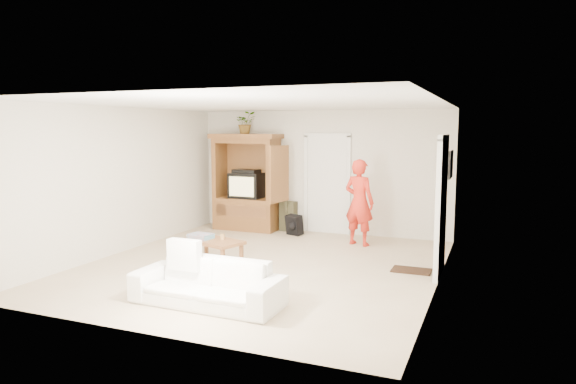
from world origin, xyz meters
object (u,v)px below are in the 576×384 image
Objects in this scene: armoire at (248,188)px; sofa at (207,283)px; coffee_table at (214,242)px; man at (359,202)px.

armoire reaches higher than sofa.
armoire reaches higher than coffee_table.
coffee_table is at bearing 63.30° from man.
sofa is (-0.94, -4.00, -0.54)m from man.
man is 4.15m from sofa.
man is at bearing 65.45° from coffee_table.
man is 2.92m from coffee_table.
sofa is (1.72, -4.59, -0.63)m from armoire.
armoire is 1.27× the size of man.
armoire is 2.86m from coffee_table.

